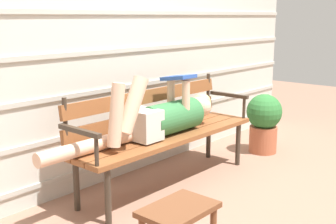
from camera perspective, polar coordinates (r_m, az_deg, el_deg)
The scene contains 6 objects.
ground_plane at distance 3.61m, azimuth 0.97°, elevation -9.77°, with size 12.00×12.00×0.00m, color #936B56.
house_siding at distance 3.74m, azimuth -5.63°, elevation 8.12°, with size 5.20×0.08×2.17m.
park_bench at distance 3.55m, azimuth -0.81°, elevation -2.04°, with size 1.81×0.45×0.82m.
reclining_person at distance 3.41m, azimuth -0.98°, elevation -0.64°, with size 1.70×0.26×0.52m.
footstool at distance 2.36m, azimuth 1.39°, elevation -14.17°, with size 0.41×0.28×0.39m.
potted_plant at distance 4.50m, azimuth 12.46°, elevation -1.09°, with size 0.36×0.36×0.60m.
Camera 1 is at (-2.55, -2.15, 1.37)m, focal length 46.47 mm.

